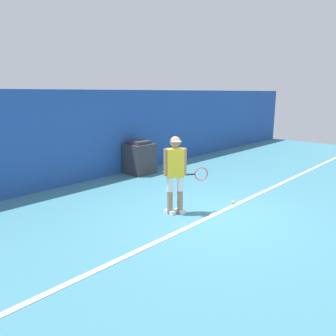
# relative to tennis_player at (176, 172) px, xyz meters

# --- Properties ---
(ground_plane) EXTENTS (24.00, 24.00, 0.00)m
(ground_plane) POSITION_rel_tennis_player_xyz_m (0.41, -0.62, -0.92)
(ground_plane) COLOR teal
(back_wall) EXTENTS (24.00, 0.10, 2.59)m
(back_wall) POSITION_rel_tennis_player_xyz_m (0.41, 3.66, 0.38)
(back_wall) COLOR #234C99
(back_wall) RESTS_ON ground_plane
(court_baseline) EXTENTS (21.60, 0.10, 0.01)m
(court_baseline) POSITION_rel_tennis_player_xyz_m (0.41, -0.67, -0.91)
(court_baseline) COLOR white
(court_baseline) RESTS_ON ground_plane
(tennis_player) EXTENTS (0.79, 0.61, 1.65)m
(tennis_player) POSITION_rel_tennis_player_xyz_m (0.00, 0.00, 0.00)
(tennis_player) COLOR #A37556
(tennis_player) RESTS_ON ground_plane
(tennis_ball) EXTENTS (0.07, 0.07, 0.07)m
(tennis_ball) POSITION_rel_tennis_player_xyz_m (1.38, -0.57, -0.88)
(tennis_ball) COLOR #D1E533
(tennis_ball) RESTS_ON ground_plane
(covered_chair) EXTENTS (0.81, 0.75, 1.04)m
(covered_chair) POSITION_rel_tennis_player_xyz_m (1.92, 3.19, -0.42)
(covered_chair) COLOR #333338
(covered_chair) RESTS_ON ground_plane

